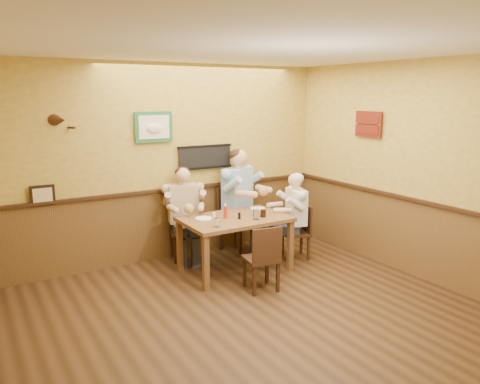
# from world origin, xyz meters

# --- Properties ---
(room) EXTENTS (5.02, 5.03, 2.81)m
(room) POSITION_xyz_m (0.13, 0.17, 1.69)
(room) COLOR #311E0E
(room) RESTS_ON ground
(dining_table) EXTENTS (1.40, 0.90, 0.75)m
(dining_table) POSITION_xyz_m (0.53, 1.50, 0.66)
(dining_table) COLOR brown
(dining_table) RESTS_ON ground
(chair_back_left) EXTENTS (0.48, 0.48, 0.86)m
(chair_back_left) POSITION_xyz_m (0.13, 2.28, 0.43)
(chair_back_left) COLOR #392112
(chair_back_left) RESTS_ON ground
(chair_back_right) EXTENTS (0.59, 0.59, 0.98)m
(chair_back_right) POSITION_xyz_m (1.02, 2.26, 0.49)
(chair_back_right) COLOR #392112
(chair_back_right) RESTS_ON ground
(chair_right_end) EXTENTS (0.46, 0.46, 0.79)m
(chair_right_end) POSITION_xyz_m (1.55, 1.48, 0.40)
(chair_right_end) COLOR #392112
(chair_right_end) RESTS_ON ground
(chair_near_side) EXTENTS (0.44, 0.44, 0.83)m
(chair_near_side) POSITION_xyz_m (0.49, 0.79, 0.41)
(chair_near_side) COLOR #392112
(chair_near_side) RESTS_ON ground
(diner_tan_shirt) EXTENTS (0.68, 0.68, 1.22)m
(diner_tan_shirt) POSITION_xyz_m (0.13, 2.28, 0.61)
(diner_tan_shirt) COLOR #CEB58E
(diner_tan_shirt) RESTS_ON ground
(diner_blue_polo) EXTENTS (0.85, 0.85, 1.40)m
(diner_blue_polo) POSITION_xyz_m (1.02, 2.26, 0.70)
(diner_blue_polo) COLOR #8FB6D7
(diner_blue_polo) RESTS_ON ground
(diner_white_elder) EXTENTS (0.66, 0.66, 1.14)m
(diner_white_elder) POSITION_xyz_m (1.55, 1.48, 0.57)
(diner_white_elder) COLOR silver
(diner_white_elder) RESTS_ON ground
(water_glass_left) EXTENTS (0.09, 0.09, 0.11)m
(water_glass_left) POSITION_xyz_m (0.11, 1.22, 0.80)
(water_glass_left) COLOR white
(water_glass_left) RESTS_ON dining_table
(water_glass_mid) EXTENTS (0.08, 0.08, 0.13)m
(water_glass_mid) POSITION_xyz_m (0.73, 1.28, 0.81)
(water_glass_mid) COLOR silver
(water_glass_mid) RESTS_ON dining_table
(cola_tumbler) EXTENTS (0.09, 0.09, 0.10)m
(cola_tumbler) POSITION_xyz_m (0.87, 1.33, 0.80)
(cola_tumbler) COLOR black
(cola_tumbler) RESTS_ON dining_table
(hot_sauce_bottle) EXTENTS (0.05, 0.05, 0.18)m
(hot_sauce_bottle) POSITION_xyz_m (0.40, 1.53, 0.84)
(hot_sauce_bottle) COLOR #B02A12
(hot_sauce_bottle) RESTS_ON dining_table
(salt_shaker) EXTENTS (0.04, 0.04, 0.08)m
(salt_shaker) POSITION_xyz_m (0.28, 1.61, 0.79)
(salt_shaker) COLOR white
(salt_shaker) RESTS_ON dining_table
(pepper_shaker) EXTENTS (0.04, 0.04, 0.09)m
(pepper_shaker) POSITION_xyz_m (0.54, 1.40, 0.79)
(pepper_shaker) COLOR black
(pepper_shaker) RESTS_ON dining_table
(plate_far_left) EXTENTS (0.23, 0.23, 0.01)m
(plate_far_left) POSITION_xyz_m (0.14, 1.64, 0.76)
(plate_far_left) COLOR white
(plate_far_left) RESTS_ON dining_table
(plate_far_right) EXTENTS (0.25, 0.25, 0.01)m
(plate_far_right) POSITION_xyz_m (1.05, 1.74, 0.76)
(plate_far_right) COLOR white
(plate_far_right) RESTS_ON dining_table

